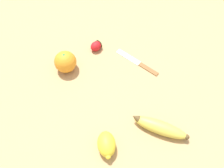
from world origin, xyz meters
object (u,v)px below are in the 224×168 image
Objects in this scene: lemon at (107,144)px; paring_knife at (139,63)px; banana at (160,127)px; strawberry at (97,46)px; orange at (65,62)px.

lemon is 0.35m from paring_knife.
banana is 1.94× the size of lemon.
lemon reaches higher than paring_knife.
lemon reaches higher than strawberry.
banana reaches higher than strawberry.
strawberry is 0.41m from lemon.
orange reaches higher than paring_knife.
paring_knife is at bearing -69.11° from strawberry.
orange is 0.27m from paring_knife.
orange is at bearing 143.76° from lemon.
banana is at bearing -130.59° from paring_knife.
strawberry is at bearing 104.39° from paring_knife.
lemon is at bearing -128.46° from strawberry.
orange is 0.34m from lemon.
banana is at bearing 46.46° from lemon.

